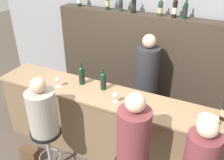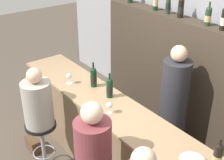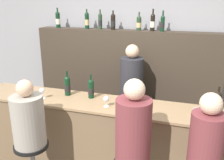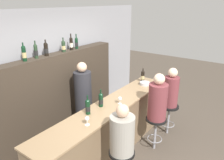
% 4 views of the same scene
% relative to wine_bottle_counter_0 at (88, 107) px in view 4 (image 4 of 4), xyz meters
% --- Properties ---
extents(ground_plane, '(16.00, 16.00, 0.00)m').
position_rel_wine_bottle_counter_0_xyz_m(ground_plane, '(0.48, -0.38, -1.13)').
color(ground_plane, '#4C4238').
extents(wall_back, '(6.40, 0.05, 2.60)m').
position_rel_wine_bottle_counter_0_xyz_m(wall_back, '(0.48, 1.46, 0.17)').
color(wall_back, gray).
rests_on(wall_back, ground_plane).
extents(bar_counter, '(3.34, 0.58, 1.00)m').
position_rel_wine_bottle_counter_0_xyz_m(bar_counter, '(0.48, -0.11, -0.63)').
color(bar_counter, brown).
rests_on(bar_counter, ground_plane).
extents(back_bar_cabinet, '(3.14, 0.28, 1.74)m').
position_rel_wine_bottle_counter_0_xyz_m(back_bar_cabinet, '(0.48, 1.24, -0.26)').
color(back_bar_cabinet, '#382D23').
rests_on(back_bar_cabinet, ground_plane).
extents(wine_bottle_counter_0, '(0.08, 0.08, 0.33)m').
position_rel_wine_bottle_counter_0_xyz_m(wine_bottle_counter_0, '(0.00, 0.00, 0.00)').
color(wine_bottle_counter_0, black).
rests_on(wine_bottle_counter_0, bar_counter).
extents(wine_bottle_counter_1, '(0.08, 0.08, 0.32)m').
position_rel_wine_bottle_counter_0_xyz_m(wine_bottle_counter_1, '(0.34, 0.00, -0.01)').
color(wine_bottle_counter_1, black).
rests_on(wine_bottle_counter_1, bar_counter).
extents(wine_bottle_counter_2, '(0.08, 0.08, 0.31)m').
position_rel_wine_bottle_counter_0_xyz_m(wine_bottle_counter_2, '(1.85, 0.00, -0.00)').
color(wine_bottle_counter_2, black).
rests_on(wine_bottle_counter_2, bar_counter).
extents(wine_bottle_backbar_1, '(0.07, 0.07, 0.33)m').
position_rel_wine_bottle_counter_0_xyz_m(wine_bottle_backbar_1, '(-0.22, 1.24, 0.75)').
color(wine_bottle_backbar_1, black).
rests_on(wine_bottle_backbar_1, back_bar_cabinet).
extents(wine_bottle_backbar_2, '(0.07, 0.07, 0.32)m').
position_rel_wine_bottle_counter_0_xyz_m(wine_bottle_backbar_2, '(0.03, 1.24, 0.74)').
color(wine_bottle_backbar_2, '#233823').
rests_on(wine_bottle_backbar_2, back_bar_cabinet).
extents(wine_bottle_backbar_3, '(0.08, 0.08, 0.31)m').
position_rel_wine_bottle_counter_0_xyz_m(wine_bottle_backbar_3, '(0.25, 1.24, 0.74)').
color(wine_bottle_backbar_3, black).
rests_on(wine_bottle_backbar_3, back_bar_cabinet).
extents(wine_bottle_backbar_4, '(0.08, 0.08, 0.29)m').
position_rel_wine_bottle_counter_0_xyz_m(wine_bottle_backbar_4, '(0.69, 1.24, 0.73)').
color(wine_bottle_backbar_4, '#233823').
rests_on(wine_bottle_backbar_4, back_bar_cabinet).
extents(wine_bottle_backbar_5, '(0.07, 0.07, 0.34)m').
position_rel_wine_bottle_counter_0_xyz_m(wine_bottle_backbar_5, '(0.91, 1.24, 0.74)').
color(wine_bottle_backbar_5, black).
rests_on(wine_bottle_backbar_5, back_bar_cabinet).
extents(wine_bottle_backbar_6, '(0.07, 0.07, 0.32)m').
position_rel_wine_bottle_counter_0_xyz_m(wine_bottle_backbar_6, '(1.06, 1.24, 0.73)').
color(wine_bottle_backbar_6, black).
rests_on(wine_bottle_backbar_6, back_bar_cabinet).
extents(wine_glass_0, '(0.07, 0.07, 0.14)m').
position_rel_wine_bottle_counter_0_xyz_m(wine_glass_0, '(-0.26, -0.21, -0.03)').
color(wine_glass_0, silver).
rests_on(wine_glass_0, bar_counter).
extents(wine_glass_1, '(0.07, 0.07, 0.13)m').
position_rel_wine_bottle_counter_0_xyz_m(wine_glass_1, '(0.61, -0.21, -0.04)').
color(wine_glass_1, silver).
rests_on(wine_glass_1, bar_counter).
extents(metal_bowl, '(0.23, 0.23, 0.06)m').
position_rel_wine_bottle_counter_0_xyz_m(metal_bowl, '(1.71, -0.14, -0.10)').
color(metal_bowl, '#B7B7BC').
rests_on(metal_bowl, bar_counter).
extents(bar_stool_left, '(0.39, 0.39, 0.67)m').
position_rel_wine_bottle_counter_0_xyz_m(bar_stool_left, '(-0.11, -0.73, -0.61)').
color(bar_stool_left, gray).
rests_on(bar_stool_left, ground_plane).
extents(guest_seated_left, '(0.35, 0.35, 0.76)m').
position_rel_wine_bottle_counter_0_xyz_m(guest_seated_left, '(-0.11, -0.73, -0.15)').
color(guest_seated_left, gray).
rests_on(guest_seated_left, bar_stool_left).
extents(bar_stool_middle, '(0.39, 0.39, 0.67)m').
position_rel_wine_bottle_counter_0_xyz_m(bar_stool_middle, '(1.06, -0.73, -0.61)').
color(bar_stool_middle, gray).
rests_on(bar_stool_middle, ground_plane).
extents(guest_seated_middle, '(0.34, 0.34, 0.88)m').
position_rel_wine_bottle_counter_0_xyz_m(guest_seated_middle, '(1.06, -0.73, -0.09)').
color(guest_seated_middle, brown).
rests_on(guest_seated_middle, bar_stool_middle).
extents(bar_stool_right, '(0.39, 0.39, 0.67)m').
position_rel_wine_bottle_counter_0_xyz_m(bar_stool_right, '(1.71, -0.73, -0.61)').
color(bar_stool_right, gray).
rests_on(bar_stool_right, ground_plane).
extents(guest_seated_right, '(0.30, 0.30, 0.82)m').
position_rel_wine_bottle_counter_0_xyz_m(guest_seated_right, '(1.71, -0.73, -0.11)').
color(guest_seated_right, brown).
rests_on(guest_seated_right, bar_stool_right).
extents(bartender, '(0.36, 0.36, 1.59)m').
position_rel_wine_bottle_counter_0_xyz_m(bartender, '(0.70, 0.76, -0.40)').
color(bartender, '#28282D').
rests_on(bartender, ground_plane).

